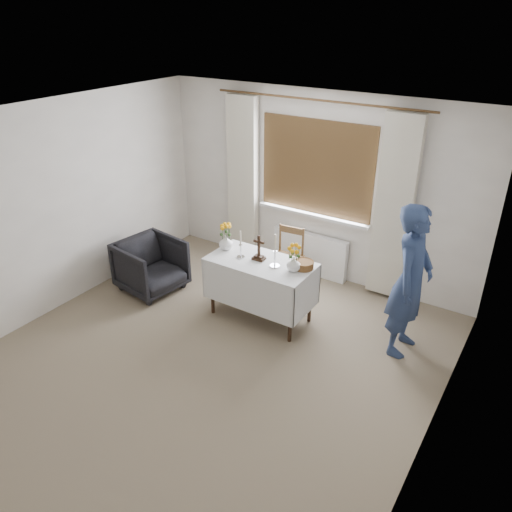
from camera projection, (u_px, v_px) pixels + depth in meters
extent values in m
plane|color=gray|center=(203.00, 365.00, 5.28)|extent=(5.00, 5.00, 0.00)
cube|color=white|center=(261.00, 290.00, 5.92)|extent=(1.24, 0.64, 0.76)
imported|color=black|center=(151.00, 266.00, 6.53)|extent=(0.86, 0.85, 0.70)
imported|color=navy|center=(411.00, 281.00, 5.17)|extent=(0.42, 0.63, 1.69)
cube|color=white|center=(310.00, 254.00, 6.96)|extent=(1.10, 0.10, 0.60)
imported|color=white|center=(226.00, 242.00, 6.00)|extent=(0.18, 0.18, 0.18)
imported|color=white|center=(294.00, 264.00, 5.51)|extent=(0.19, 0.19, 0.17)
cylinder|color=brown|center=(304.00, 265.00, 5.59)|extent=(0.28, 0.28, 0.09)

